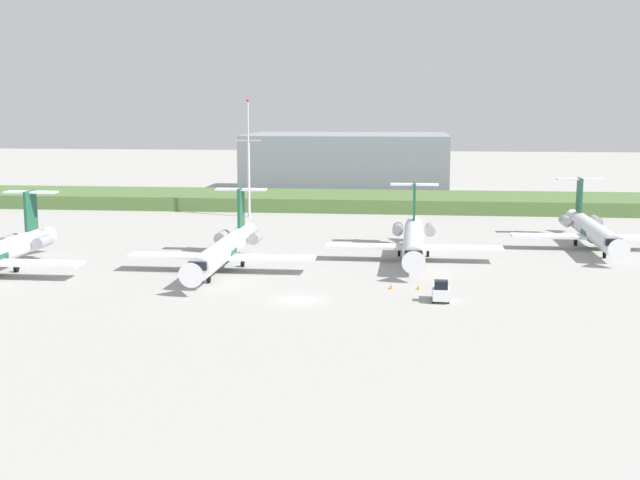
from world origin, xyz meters
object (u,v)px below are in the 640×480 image
(baggage_tug, at_px, (441,292))
(safety_cone_mid_marker, at_px, (419,287))
(antenna_mast, at_px, (249,168))
(safety_cone_front_marker, at_px, (391,287))
(regional_jet_third, at_px, (414,240))
(regional_jet_second, at_px, (224,249))
(regional_jet_fourth, at_px, (592,230))

(baggage_tug, relative_size, safety_cone_mid_marker, 5.82)
(antenna_mast, relative_size, safety_cone_front_marker, 38.12)
(safety_cone_mid_marker, bearing_deg, regional_jet_third, 91.79)
(safety_cone_front_marker, bearing_deg, regional_jet_second, 156.96)
(safety_cone_front_marker, bearing_deg, regional_jet_third, 82.53)
(regional_jet_fourth, xyz_separation_m, safety_cone_front_marker, (-27.48, -29.76, -2.26))
(regional_jet_second, distance_m, regional_jet_fourth, 52.55)
(baggage_tug, xyz_separation_m, safety_cone_mid_marker, (-2.23, 5.37, -0.73))
(regional_jet_fourth, bearing_deg, regional_jet_second, -156.50)
(regional_jet_fourth, bearing_deg, safety_cone_front_marker, -132.72)
(regional_jet_fourth, height_order, safety_cone_front_marker, regional_jet_fourth)
(antenna_mast, xyz_separation_m, safety_cone_mid_marker, (30.09, -56.83, -8.46))
(regional_jet_second, height_order, safety_cone_front_marker, regional_jet_second)
(antenna_mast, bearing_deg, regional_jet_third, -52.51)
(regional_jet_fourth, height_order, baggage_tug, regional_jet_fourth)
(regional_jet_third, height_order, regional_jet_fourth, same)
(regional_jet_third, xyz_separation_m, antenna_mast, (-29.51, 38.47, 6.20))
(regional_jet_fourth, height_order, safety_cone_mid_marker, regional_jet_fourth)
(antenna_mast, bearing_deg, safety_cone_mid_marker, -62.10)
(baggage_tug, bearing_deg, safety_cone_front_marker, 134.64)
(regional_jet_second, distance_m, safety_cone_mid_marker, 25.36)
(antenna_mast, bearing_deg, regional_jet_fourth, -26.45)
(antenna_mast, relative_size, baggage_tug, 6.55)
(regional_jet_second, bearing_deg, safety_cone_front_marker, -23.04)
(regional_jet_third, height_order, safety_cone_front_marker, regional_jet_third)
(regional_jet_fourth, distance_m, antenna_mast, 61.27)
(safety_cone_mid_marker, bearing_deg, antenna_mast, 117.90)
(safety_cone_front_marker, height_order, safety_cone_mid_marker, same)
(regional_jet_third, relative_size, antenna_mast, 1.48)
(baggage_tug, xyz_separation_m, safety_cone_front_marker, (-5.22, 5.29, -0.73))
(safety_cone_front_marker, bearing_deg, safety_cone_mid_marker, 1.57)
(regional_jet_second, bearing_deg, regional_jet_third, 22.60)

